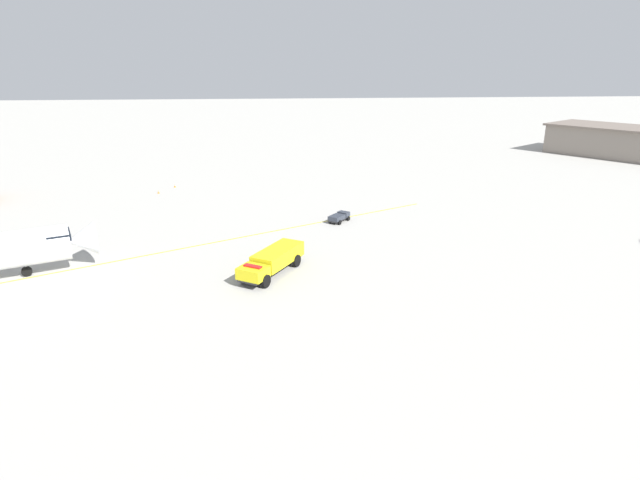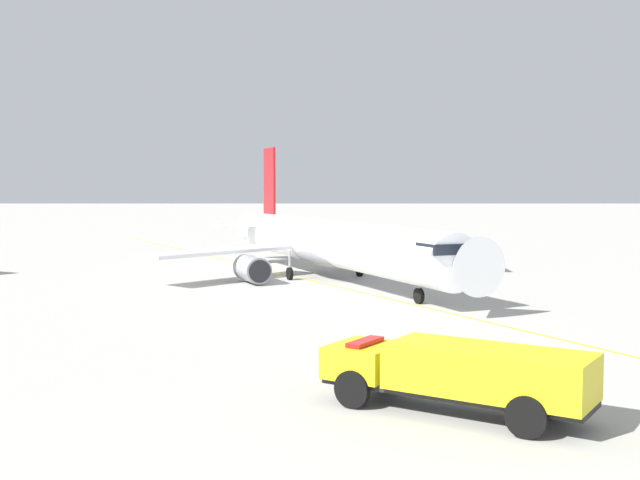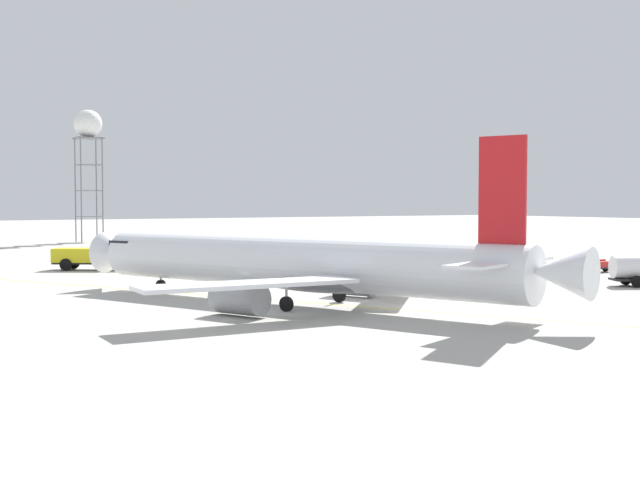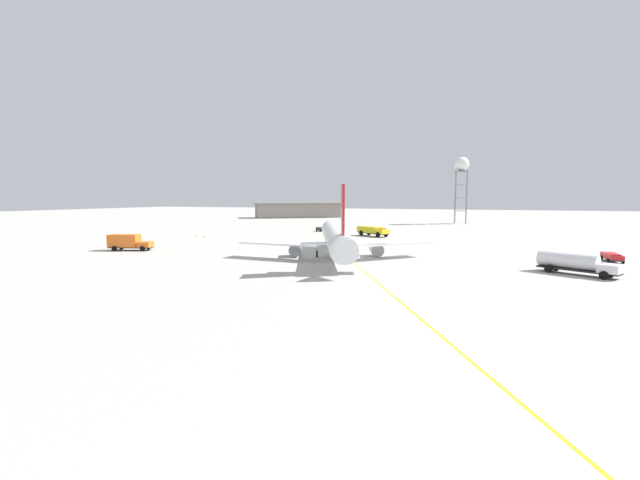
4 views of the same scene
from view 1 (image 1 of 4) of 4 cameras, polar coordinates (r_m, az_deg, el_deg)
name	(u,v)px [view 1 (image 1 of 4)]	position (r m, az deg, el deg)	size (l,w,h in m)	color
baggage_truck_truck	(339,217)	(75.13, 2.13, 2.55)	(3.56, 3.86, 1.22)	#232326
fire_tender_truck	(273,260)	(56.60, -5.23, -2.22)	(7.57, 9.67, 2.50)	#232326
safety_cone_near	(158,192)	(96.33, -17.40, 5.09)	(0.36, 0.36, 0.55)	orange
safety_cone_mid	(175,186)	(100.24, -15.72, 5.77)	(0.36, 0.36, 0.55)	orange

